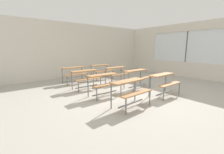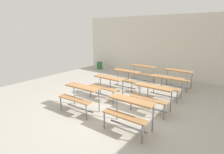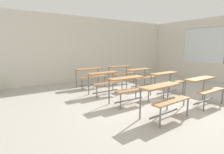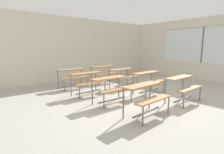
{
  "view_description": "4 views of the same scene",
  "coord_description": "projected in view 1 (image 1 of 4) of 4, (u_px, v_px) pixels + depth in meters",
  "views": [
    {
      "loc": [
        -3.6,
        -3.63,
        1.63
      ],
      "look_at": [
        0.1,
        1.06,
        0.48
      ],
      "focal_mm": 24.03,
      "sensor_mm": 36.0,
      "label": 1
    },
    {
      "loc": [
        2.85,
        -4.01,
        2.33
      ],
      "look_at": [
        -0.64,
        0.67,
        0.73
      ],
      "focal_mm": 27.92,
      "sensor_mm": 36.0,
      "label": 2
    },
    {
      "loc": [
        -3.8,
        -3.3,
        1.6
      ],
      "look_at": [
        -0.65,
        1.39,
        0.63
      ],
      "focal_mm": 28.0,
      "sensor_mm": 36.0,
      "label": 3
    },
    {
      "loc": [
        -3.8,
        -3.3,
        1.6
      ],
      "look_at": [
        -0.79,
        0.35,
        0.79
      ],
      "focal_mm": 28.0,
      "sensor_mm": 36.0,
      "label": 4
    }
  ],
  "objects": [
    {
      "name": "desk_bench_r3c1",
      "position": [
        102.0,
        68.0,
        8.04
      ],
      "size": [
        1.11,
        0.62,
        0.74
      ],
      "rotation": [
        0.0,
        0.0,
        -0.03
      ],
      "color": "#A87547",
      "rests_on": "ground"
    },
    {
      "name": "desk_bench_r1c1",
      "position": [
        137.0,
        75.0,
        6.12
      ],
      "size": [
        1.11,
        0.6,
        0.74
      ],
      "rotation": [
        0.0,
        0.0,
        0.01
      ],
      "color": "#A87547",
      "rests_on": "ground"
    },
    {
      "name": "wall_right",
      "position": [
        198.0,
        52.0,
        7.96
      ],
      "size": [
        0.12,
        9.0,
        3.0
      ],
      "color": "silver",
      "rests_on": "ground"
    },
    {
      "name": "ground",
      "position": [
        128.0,
        96.0,
        5.3
      ],
      "size": [
        10.0,
        9.0,
        0.05
      ],
      "primitive_type": "cube",
      "color": "#ADA89E"
    },
    {
      "name": "desk_bench_r1c0",
      "position": [
        104.0,
        80.0,
        5.12
      ],
      "size": [
        1.1,
        0.6,
        0.74
      ],
      "rotation": [
        0.0,
        0.0,
        -0.01
      ],
      "color": "#A87547",
      "rests_on": "ground"
    },
    {
      "name": "desk_bench_r3c0",
      "position": [
        74.0,
        71.0,
        7.04
      ],
      "size": [
        1.1,
        0.59,
        0.74
      ],
      "rotation": [
        0.0,
        0.0,
        0.0
      ],
      "color": "#A87547",
      "rests_on": "ground"
    },
    {
      "name": "desk_bench_r2c1",
      "position": [
        117.0,
        71.0,
        7.04
      ],
      "size": [
        1.12,
        0.62,
        0.74
      ],
      "rotation": [
        0.0,
        0.0,
        0.03
      ],
      "color": "#A87547",
      "rests_on": "ground"
    },
    {
      "name": "wall_back",
      "position": [
        73.0,
        50.0,
        8.48
      ],
      "size": [
        10.0,
        0.12,
        3.0
      ],
      "primitive_type": "cube",
      "color": "silver",
      "rests_on": "ground"
    },
    {
      "name": "desk_bench_r2c0",
      "position": [
        86.0,
        75.0,
        6.02
      ],
      "size": [
        1.11,
        0.61,
        0.74
      ],
      "rotation": [
        0.0,
        0.0,
        0.02
      ],
      "color": "#A87547",
      "rests_on": "ground"
    },
    {
      "name": "desk_bench_r0c1",
      "position": [
        165.0,
        80.0,
        5.16
      ],
      "size": [
        1.11,
        0.61,
        0.74
      ],
      "rotation": [
        0.0,
        0.0,
        0.02
      ],
      "color": "#A87547",
      "rests_on": "ground"
    },
    {
      "name": "desk_bench_r0c0",
      "position": [
        131.0,
        87.0,
        4.15
      ],
      "size": [
        1.13,
        0.65,
        0.74
      ],
      "rotation": [
        0.0,
        0.0,
        0.05
      ],
      "color": "#A87547",
      "rests_on": "ground"
    }
  ]
}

